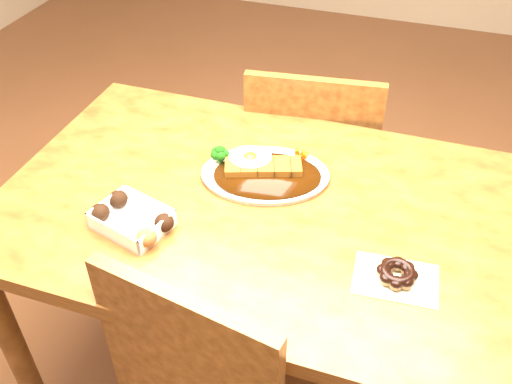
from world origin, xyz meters
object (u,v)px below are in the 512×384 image
(chair_far, at_px, (312,165))
(pon_de_ring, at_px, (397,274))
(table, at_px, (252,230))
(donut_box, at_px, (132,218))
(katsu_curry_plate, at_px, (263,171))

(chair_far, height_order, pon_de_ring, chair_far)
(table, distance_m, pon_de_ring, 0.40)
(pon_de_ring, bearing_deg, chair_far, 116.11)
(table, bearing_deg, chair_far, 86.92)
(table, relative_size, donut_box, 6.10)
(katsu_curry_plate, xyz_separation_m, donut_box, (-0.22, -0.27, 0.01))
(donut_box, bearing_deg, katsu_curry_plate, 50.29)
(katsu_curry_plate, distance_m, donut_box, 0.35)
(chair_far, relative_size, katsu_curry_plate, 2.41)
(donut_box, relative_size, pon_de_ring, 1.10)
(table, bearing_deg, pon_de_ring, -21.52)
(katsu_curry_plate, height_order, pon_de_ring, katsu_curry_plate)
(katsu_curry_plate, bearing_deg, donut_box, -129.71)
(katsu_curry_plate, distance_m, pon_de_ring, 0.44)
(chair_far, height_order, katsu_curry_plate, chair_far)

